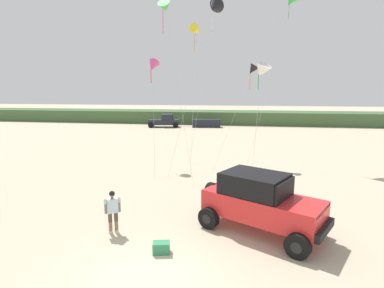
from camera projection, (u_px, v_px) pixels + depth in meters
The scene contains 14 objects.
ground_plane at pixel (150, 276), 8.74m from camera, with size 220.00×220.00×0.00m, color #C1B293.
dune_ridge at pixel (209, 117), 51.59m from camera, with size 90.00×6.97×2.06m, color #426038.
jeep at pixel (260, 201), 11.36m from camera, with size 4.99×4.15×2.26m.
person_watching at pixel (113, 209), 11.27m from camera, with size 0.55×0.45×1.67m.
cooler_box at pixel (161, 248), 9.95m from camera, with size 0.56×0.36×0.38m, color #2D7F51.
distant_pickup at pixel (165, 121), 45.46m from camera, with size 4.84×3.03×1.98m.
distant_sedan at pixel (206, 123), 45.45m from camera, with size 4.20×1.70×1.20m, color #1E232D.
kite_yellow_diamond at pixel (291, 0), 22.69m from camera, with size 3.74×4.09×12.95m.
kite_red_delta at pixel (153, 66), 21.69m from camera, with size 1.88×4.98×7.76m.
kite_blue_swept at pixel (261, 71), 16.46m from camera, with size 1.33×3.19×7.01m.
kite_green_box at pixel (165, 7), 20.67m from camera, with size 3.29×5.35×11.66m.
kite_white_parafoil at pixel (196, 31), 22.97m from camera, with size 1.22×5.64×10.48m.
kite_purple_stunt at pixel (214, 8), 22.24m from camera, with size 2.30×2.82×12.26m.
kite_black_sled at pixel (252, 70), 22.18m from camera, with size 3.08×4.65×7.37m.
Camera 1 is at (2.53, -7.63, 5.31)m, focal length 27.93 mm.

